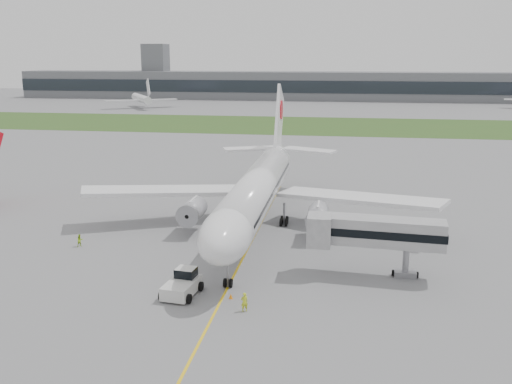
% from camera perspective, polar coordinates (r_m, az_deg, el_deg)
% --- Properties ---
extents(ground, '(600.00, 600.00, 0.00)m').
position_cam_1_polar(ground, '(71.20, -0.37, -4.82)').
color(ground, gray).
rests_on(ground, ground).
extents(apron_markings, '(70.00, 70.00, 0.04)m').
position_cam_1_polar(apron_markings, '(66.54, -1.07, -6.16)').
color(apron_markings, yellow).
rests_on(apron_markings, ground).
extents(grass_strip, '(600.00, 50.00, 0.02)m').
position_cam_1_polar(grass_strip, '(188.34, 5.58, 6.66)').
color(grass_strip, '#315720').
rests_on(grass_strip, ground).
extents(terminal_building, '(320.00, 22.30, 14.00)m').
position_cam_1_polar(terminal_building, '(297.15, 6.93, 10.49)').
color(terminal_building, slate).
rests_on(terminal_building, ground).
extents(control_tower, '(12.00, 12.00, 56.00)m').
position_cam_1_polar(control_tower, '(316.07, -9.85, 9.30)').
color(control_tower, slate).
rests_on(control_tower, ground).
extents(airliner, '(48.13, 53.95, 17.88)m').
position_cam_1_polar(airliner, '(74.30, 0.23, 0.51)').
color(airliner, white).
rests_on(airliner, ground).
extents(pushback_tug, '(3.54, 4.83, 2.33)m').
position_cam_1_polar(pushback_tug, '(55.84, -7.35, -9.06)').
color(pushback_tug, silver).
rests_on(pushback_tug, ground).
extents(jet_bridge, '(14.07, 4.03, 6.44)m').
position_cam_1_polar(jet_bridge, '(59.66, 11.43, -3.96)').
color(jet_bridge, '#AFAFB2').
rests_on(jet_bridge, ground).
extents(safety_cone_left, '(0.44, 0.44, 0.60)m').
position_cam_1_polar(safety_cone_left, '(54.24, -7.55, -10.66)').
color(safety_cone_left, orange).
rests_on(safety_cone_left, ground).
extents(safety_cone_right, '(0.38, 0.38, 0.52)m').
position_cam_1_polar(safety_cone_right, '(54.76, -2.54, -10.36)').
color(safety_cone_right, orange).
rests_on(safety_cone_right, ground).
extents(ground_crew_near, '(0.78, 0.67, 1.80)m').
position_cam_1_polar(ground_crew_near, '(51.97, -1.17, -10.94)').
color(ground_crew_near, '#C3D423').
rests_on(ground_crew_near, ground).
extents(ground_crew_far, '(0.92, 0.94, 1.53)m').
position_cam_1_polar(ground_crew_far, '(71.75, -17.19, -4.65)').
color(ground_crew_far, '#A1D122').
rests_on(ground_crew_far, ground).
extents(distant_aircraft_left, '(40.57, 39.37, 11.81)m').
position_cam_1_polar(distant_aircraft_left, '(253.74, -11.35, 8.23)').
color(distant_aircraft_left, white).
rests_on(distant_aircraft_left, ground).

